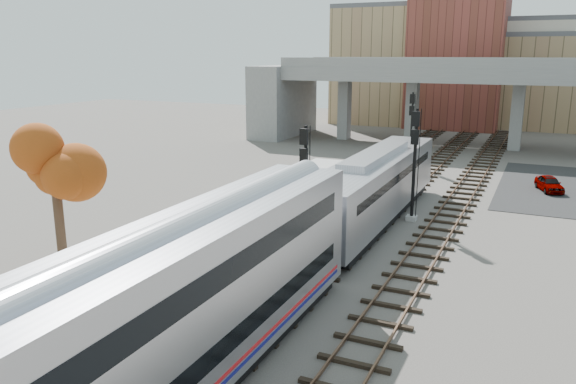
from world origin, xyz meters
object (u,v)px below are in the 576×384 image
Objects in this scene: coach at (106,362)px; locomotive at (375,186)px; signal_mast_mid at (414,167)px; tree at (54,165)px; signal_mast_far at (411,131)px; car_a at (549,184)px; signal_mast_near at (305,190)px.

locomotive is at bearing 90.00° from coach.
signal_mast_mid is 19.86m from tree.
signal_mast_far reaches higher than car_a.
tree reaches higher than signal_mast_far.
coach is 23.98m from signal_mast_mid.
signal_mast_far is 1.98× the size of car_a.
signal_mast_mid reaches higher than tree.
tree is at bearing -146.51° from car_a.
signal_mast_far is (-2.10, 41.25, 0.38)m from coach.
locomotive is 2.60m from signal_mast_mid.
signal_mast_far is at bearing 96.43° from locomotive.
signal_mast_far is 33.56m from tree.
signal_mast_far is (-4.10, 17.36, -0.16)m from signal_mast_mid.
tree is (-10.96, -13.67, 2.77)m from locomotive.
locomotive is at bearing -83.57° from signal_mast_far.
locomotive is at bearing -147.30° from signal_mast_mid.
signal_mast_mid is at bearing 59.49° from signal_mast_near.
car_a is at bearing 53.67° from locomotive.
car_a is (9.55, 12.99, -1.67)m from locomotive.
tree reaches higher than signal_mast_near.
coach is 3.90× the size of signal_mast_near.
signal_mast_mid reaches higher than coach.
locomotive is 5.72× the size of car_a.
signal_mast_mid is at bearing -76.71° from signal_mast_far.
locomotive is 2.98× the size of signal_mast_near.
tree is (-8.86, -8.00, 2.00)m from signal_mast_near.
signal_mast_near is 12.10m from tree.
tree is (-12.96, -14.95, 1.71)m from signal_mast_mid.
signal_mast_far is (0.00, 24.32, 0.13)m from signal_mast_near.
car_a is (20.51, 26.66, -4.44)m from tree.
signal_mast_near is (-2.10, 16.93, 0.25)m from coach.
signal_mast_near is at bearing 42.07° from tree.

